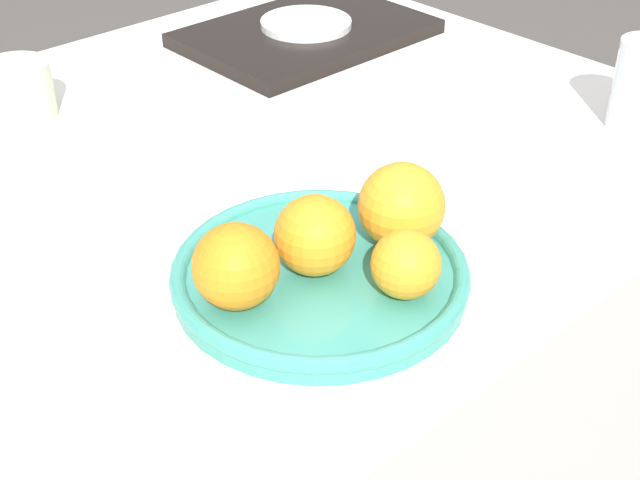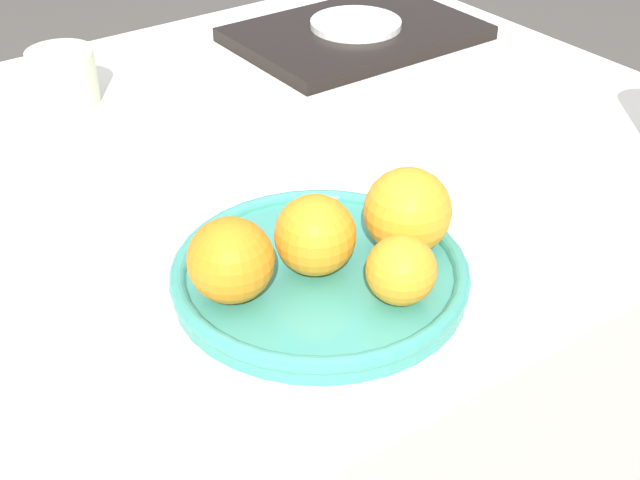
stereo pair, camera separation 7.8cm
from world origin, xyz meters
TOP-DOWN VIEW (x-y plane):
  - table at (0.00, 0.00)m, footprint 1.13×0.87m
  - fruit_platter at (-0.07, -0.25)m, footprint 0.27×0.27m
  - orange_0 at (-0.08, -0.24)m, footprint 0.07×0.07m
  - orange_1 at (-0.16, -0.24)m, footprint 0.07×0.07m
  - orange_2 at (-0.04, -0.32)m, footprint 0.06×0.06m
  - orange_3 at (0.01, -0.27)m, footprint 0.08×0.08m
  - serving_tray at (0.32, 0.21)m, footprint 0.34×0.24m
  - side_plate at (0.32, 0.21)m, footprint 0.13×0.13m
  - cup_1 at (-0.11, 0.26)m, footprint 0.08×0.08m

SIDE VIEW (x-z plane):
  - table at x=0.00m, z-range 0.00..0.71m
  - serving_tray at x=0.32m, z-range 0.71..0.73m
  - fruit_platter at x=-0.07m, z-range 0.71..0.74m
  - side_plate at x=0.32m, z-range 0.73..0.74m
  - cup_1 at x=-0.11m, z-range 0.71..0.78m
  - orange_2 at x=-0.04m, z-range 0.73..0.79m
  - orange_0 at x=-0.08m, z-range 0.73..0.80m
  - orange_1 at x=-0.16m, z-range 0.73..0.80m
  - orange_3 at x=0.01m, z-range 0.73..0.81m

